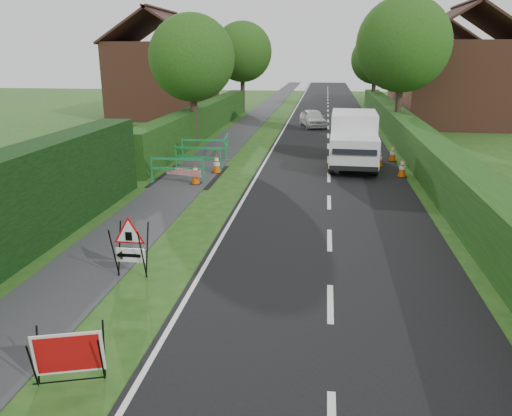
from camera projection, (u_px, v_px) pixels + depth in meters
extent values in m
plane|color=#214A15|center=(193.00, 321.00, 9.13)|extent=(120.00, 120.00, 0.00)
cube|color=black|center=(328.00, 112.00, 41.93)|extent=(6.00, 90.00, 0.02)
cube|color=#2D2D30|center=(263.00, 111.00, 42.64)|extent=(2.00, 90.00, 0.02)
cube|color=#14380F|center=(205.00, 134.00, 30.60)|extent=(1.00, 24.00, 1.80)
cube|color=#14380F|center=(414.00, 158.00, 23.44)|extent=(1.20, 50.00, 1.50)
cube|color=brown|center=(164.00, 80.00, 38.01)|extent=(7.00, 7.00, 5.50)
cube|color=#331E19|center=(139.00, 27.00, 37.10)|extent=(4.00, 7.40, 2.58)
cube|color=#331E19|center=(184.00, 27.00, 36.64)|extent=(4.00, 7.40, 2.58)
cube|color=#331E19|center=(161.00, 11.00, 36.55)|extent=(0.25, 7.40, 0.18)
cube|color=brown|center=(458.00, 84.00, 33.40)|extent=(7.00, 7.00, 5.50)
cube|color=#331E19|center=(437.00, 23.00, 32.48)|extent=(4.00, 7.40, 2.58)
cube|color=#331E19|center=(493.00, 23.00, 32.03)|extent=(4.00, 7.40, 2.58)
cube|color=#331E19|center=(467.00, 5.00, 31.93)|extent=(0.25, 7.40, 0.18)
cube|color=brown|center=(432.00, 75.00, 46.52)|extent=(7.00, 7.00, 5.50)
cube|color=#331E19|center=(416.00, 32.00, 45.60)|extent=(4.00, 7.40, 2.58)
cube|color=#331E19|center=(456.00, 32.00, 45.15)|extent=(4.00, 7.40, 2.58)
cube|color=#331E19|center=(437.00, 19.00, 45.05)|extent=(0.25, 7.40, 0.18)
cylinder|color=#2D2116|center=(194.00, 120.00, 26.38)|extent=(0.36, 0.36, 2.62)
sphere|color=#154412|center=(192.00, 58.00, 25.43)|extent=(4.40, 4.40, 4.40)
cylinder|color=#2D2116|center=(398.00, 112.00, 28.69)|extent=(0.36, 0.36, 2.97)
sphere|color=#154412|center=(403.00, 44.00, 27.59)|extent=(5.20, 5.20, 5.20)
cylinder|color=#2D2116|center=(243.00, 95.00, 41.49)|extent=(0.36, 0.36, 2.80)
sphere|color=#154412|center=(242.00, 52.00, 40.47)|extent=(4.80, 4.80, 4.80)
cylinder|color=#2D2116|center=(373.00, 95.00, 43.91)|extent=(0.36, 0.36, 2.45)
sphere|color=#154412|center=(376.00, 59.00, 43.02)|extent=(4.20, 4.20, 4.20)
cylinder|color=black|center=(33.00, 366.00, 7.11)|extent=(0.11, 0.29, 0.82)
cylinder|color=black|center=(38.00, 354.00, 7.39)|extent=(0.11, 0.29, 0.82)
cylinder|color=black|center=(101.00, 360.00, 7.26)|extent=(0.11, 0.29, 0.82)
cylinder|color=black|center=(104.00, 348.00, 7.55)|extent=(0.11, 0.29, 0.82)
cylinder|color=black|center=(69.00, 381.00, 7.25)|extent=(0.97, 0.32, 0.02)
cube|color=white|center=(68.00, 353.00, 7.29)|extent=(1.00, 0.42, 0.72)
cube|color=red|center=(68.00, 354.00, 7.27)|extent=(0.90, 0.37, 0.62)
cylinder|color=black|center=(114.00, 253.00, 10.66)|extent=(0.03, 0.36, 1.18)
cylinder|color=black|center=(120.00, 248.00, 10.94)|extent=(0.03, 0.36, 1.18)
cylinder|color=black|center=(142.00, 255.00, 10.57)|extent=(0.03, 0.36, 1.18)
cylinder|color=black|center=(147.00, 250.00, 10.85)|extent=(0.03, 0.36, 1.18)
cube|color=white|center=(131.00, 255.00, 10.76)|extent=(0.66, 0.03, 0.32)
cube|color=black|center=(130.00, 256.00, 10.74)|extent=(0.47, 0.02, 0.07)
cone|color=black|center=(119.00, 255.00, 10.78)|extent=(0.15, 0.19, 0.19)
cube|color=black|center=(129.00, 236.00, 10.61)|extent=(0.15, 0.01, 0.19)
cube|color=silver|center=(353.00, 133.00, 22.07)|extent=(2.01, 3.14, 1.85)
cube|color=silver|center=(354.00, 151.00, 19.97)|extent=(1.98, 2.05, 1.13)
cube|color=black|center=(355.00, 148.00, 18.99)|extent=(1.69, 0.27, 0.52)
cube|color=yellow|center=(330.00, 153.00, 21.60)|extent=(0.17, 4.73, 0.23)
cube|color=yellow|center=(376.00, 154.00, 21.29)|extent=(0.17, 4.73, 0.23)
cube|color=black|center=(354.00, 168.00, 19.23)|extent=(1.88, 0.17, 0.19)
cylinder|color=black|center=(332.00, 165.00, 20.24)|extent=(0.25, 0.77, 0.77)
cylinder|color=black|center=(375.00, 166.00, 19.96)|extent=(0.25, 0.77, 0.77)
cylinder|color=black|center=(333.00, 151.00, 23.14)|extent=(0.25, 0.77, 0.77)
cylinder|color=black|center=(371.00, 152.00, 22.87)|extent=(0.25, 0.77, 0.77)
cube|color=black|center=(402.00, 177.00, 19.81)|extent=(0.38, 0.38, 0.04)
cone|color=#E04D07|center=(402.00, 167.00, 19.69)|extent=(0.32, 0.32, 0.75)
cylinder|color=white|center=(402.00, 168.00, 19.70)|extent=(0.25, 0.25, 0.14)
cylinder|color=white|center=(403.00, 163.00, 19.65)|extent=(0.17, 0.17, 0.10)
cube|color=black|center=(378.00, 166.00, 21.59)|extent=(0.38, 0.38, 0.04)
cone|color=#E04D07|center=(379.00, 157.00, 21.47)|extent=(0.32, 0.32, 0.75)
cylinder|color=white|center=(379.00, 158.00, 21.48)|extent=(0.25, 0.25, 0.14)
cylinder|color=white|center=(379.00, 154.00, 21.43)|extent=(0.17, 0.17, 0.10)
cube|color=black|center=(392.00, 161.00, 22.72)|extent=(0.38, 0.38, 0.04)
cone|color=#E04D07|center=(393.00, 152.00, 22.60)|extent=(0.32, 0.32, 0.75)
cylinder|color=white|center=(393.00, 153.00, 22.61)|extent=(0.25, 0.25, 0.14)
cylinder|color=white|center=(393.00, 149.00, 22.56)|extent=(0.17, 0.17, 0.10)
cube|color=black|center=(196.00, 184.00, 18.72)|extent=(0.38, 0.38, 0.04)
cone|color=#E04D07|center=(195.00, 173.00, 18.61)|extent=(0.32, 0.32, 0.75)
cylinder|color=white|center=(195.00, 174.00, 18.62)|extent=(0.25, 0.25, 0.14)
cylinder|color=white|center=(195.00, 170.00, 18.56)|extent=(0.17, 0.17, 0.10)
cube|color=black|center=(217.00, 172.00, 20.49)|extent=(0.38, 0.38, 0.04)
cone|color=#E04D07|center=(217.00, 163.00, 20.37)|extent=(0.32, 0.32, 0.75)
cylinder|color=white|center=(217.00, 164.00, 20.38)|extent=(0.25, 0.25, 0.14)
cylinder|color=white|center=(217.00, 159.00, 20.33)|extent=(0.17, 0.17, 0.10)
cube|color=#178142|center=(152.00, 169.00, 18.86)|extent=(0.05, 0.05, 1.00)
cube|color=#178142|center=(204.00, 170.00, 18.71)|extent=(0.05, 0.05, 1.00)
cube|color=#178142|center=(177.00, 159.00, 18.66)|extent=(2.00, 0.17, 0.08)
cube|color=#178142|center=(178.00, 169.00, 18.77)|extent=(2.00, 0.17, 0.08)
cube|color=#178142|center=(152.00, 182.00, 19.00)|extent=(0.08, 0.35, 0.04)
cube|color=#178142|center=(204.00, 183.00, 18.86)|extent=(0.08, 0.35, 0.04)
cube|color=#178142|center=(176.00, 157.00, 21.16)|extent=(0.06, 0.06, 1.00)
cube|color=#178142|center=(220.00, 160.00, 20.60)|extent=(0.06, 0.06, 1.00)
cube|color=#178142|center=(197.00, 148.00, 20.76)|extent=(1.98, 0.37, 0.08)
cube|color=#178142|center=(198.00, 157.00, 20.87)|extent=(1.98, 0.37, 0.08)
cube|color=#178142|center=(176.00, 168.00, 21.30)|extent=(0.12, 0.36, 0.04)
cube|color=#178142|center=(220.00, 171.00, 20.75)|extent=(0.12, 0.36, 0.04)
cube|color=#178142|center=(182.00, 149.00, 22.89)|extent=(0.05, 0.05, 1.00)
cube|color=#178142|center=(226.00, 149.00, 22.80)|extent=(0.05, 0.05, 1.00)
cube|color=#178142|center=(204.00, 140.00, 22.72)|extent=(2.00, 0.22, 0.08)
cube|color=#178142|center=(204.00, 148.00, 22.83)|extent=(2.00, 0.22, 0.08)
cube|color=#178142|center=(183.00, 159.00, 23.03)|extent=(0.09, 0.35, 0.04)
cube|color=#178142|center=(226.00, 160.00, 22.94)|extent=(0.09, 0.35, 0.04)
cube|color=#178142|center=(225.00, 149.00, 22.82)|extent=(0.06, 0.06, 1.00)
cube|color=#178142|center=(228.00, 142.00, 24.73)|extent=(0.06, 0.06, 1.00)
cube|color=#178142|center=(226.00, 137.00, 23.65)|extent=(0.29, 1.99, 0.08)
cube|color=#178142|center=(226.00, 145.00, 23.76)|extent=(0.29, 1.99, 0.08)
cube|color=#178142|center=(225.00, 160.00, 22.96)|extent=(0.35, 0.10, 0.04)
cube|color=#178142|center=(228.00, 152.00, 24.87)|extent=(0.35, 0.10, 0.04)
cube|color=red|center=(184.00, 184.00, 18.80)|extent=(1.45, 0.45, 0.25)
imported|color=white|center=(313.00, 118.00, 33.30)|extent=(2.14, 3.60, 1.15)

